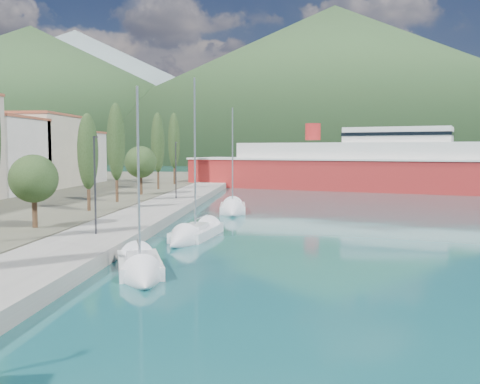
{
  "coord_description": "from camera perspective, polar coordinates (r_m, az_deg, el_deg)",
  "views": [
    {
      "loc": [
        2.63,
        -17.71,
        6.02
      ],
      "look_at": [
        0.0,
        14.0,
        3.5
      ],
      "focal_mm": 40.0,
      "sensor_mm": 36.0,
      "label": 1
    }
  ],
  "objects": [
    {
      "name": "tree_row",
      "position": [
        53.39,
        -13.85,
        4.33
      ],
      "size": [
        3.77,
        63.94,
        11.02
      ],
      "color": "#47301E",
      "rests_on": "land_strip"
    },
    {
      "name": "hills_near",
      "position": [
        404.01,
        18.7,
        10.43
      ],
      "size": [
        1010.0,
        520.0,
        115.0
      ],
      "color": "#2D4A27",
      "rests_on": "ground"
    },
    {
      "name": "sailboat_far",
      "position": [
        50.06,
        -0.8,
        -2.02
      ],
      "size": [
        3.05,
        7.62,
        10.93
      ],
      "color": "silver",
      "rests_on": "ground"
    },
    {
      "name": "hills_far",
      "position": [
        654.7,
        17.0,
        10.6
      ],
      "size": [
        1480.0,
        900.0,
        180.0
      ],
      "color": "gray",
      "rests_on": "ground"
    },
    {
      "name": "ground",
      "position": [
        137.86,
        3.65,
        2.02
      ],
      "size": [
        1400.0,
        1400.0,
        0.0
      ],
      "primitive_type": "plane",
      "color": "#165255"
    },
    {
      "name": "ferry",
      "position": [
        82.77,
        12.8,
        2.5
      ],
      "size": [
        54.32,
        28.79,
        10.65
      ],
      "color": "#AF2322",
      "rests_on": "ground"
    },
    {
      "name": "lamp_posts",
      "position": [
        35.01,
        -14.67,
        1.21
      ],
      "size": [
        0.15,
        46.99,
        6.06
      ],
      "color": "#2D2D33",
      "rests_on": "quay"
    },
    {
      "name": "sailboat_near",
      "position": [
        25.69,
        -10.47,
        -8.47
      ],
      "size": [
        4.14,
        7.17,
        9.88
      ],
      "color": "silver",
      "rests_on": "ground"
    },
    {
      "name": "sailboat_mid",
      "position": [
        35.3,
        -5.6,
        -4.84
      ],
      "size": [
        3.39,
        8.34,
        11.67
      ],
      "color": "silver",
      "rests_on": "ground"
    },
    {
      "name": "quay",
      "position": [
        45.57,
        -10.09,
        -2.62
      ],
      "size": [
        5.0,
        88.0,
        0.8
      ],
      "primitive_type": "cube",
      "color": "gray",
      "rests_on": "ground"
    }
  ]
}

